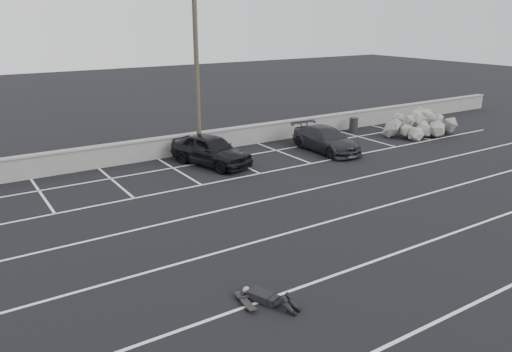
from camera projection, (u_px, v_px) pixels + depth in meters
ground at (395, 254)px, 15.17m from camera, size 120.00×120.00×0.00m
seawall at (192, 143)px, 26.19m from camera, size 50.00×0.45×1.06m
stall_lines at (304, 209)px, 18.65m from camera, size 36.00×20.05×0.01m
car_left at (211, 150)px, 24.01m from camera, size 2.95×4.70×1.49m
car_right at (326, 139)px, 26.48m from camera, size 1.96×4.51×1.29m
utility_pole at (197, 68)px, 24.36m from camera, size 1.18×0.24×8.87m
trash_bin at (354, 125)px, 30.96m from camera, size 0.61×0.61×0.90m
riprap_pile at (421, 126)px, 30.33m from camera, size 4.67×3.18×1.24m
person at (260, 292)px, 12.65m from camera, size 2.27×2.69×0.43m
skateboard at (246, 302)px, 12.47m from camera, size 0.29×0.80×0.09m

